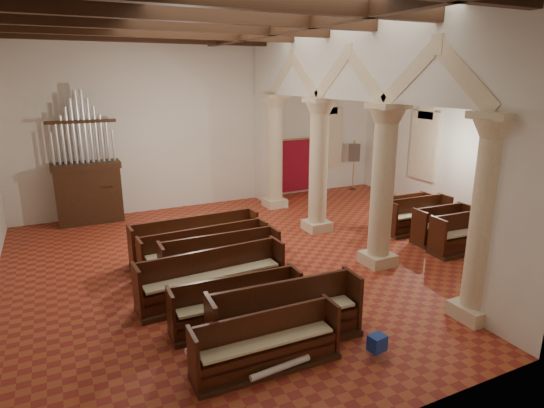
{
  "coord_description": "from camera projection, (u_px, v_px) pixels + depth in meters",
  "views": [
    {
      "loc": [
        -5.38,
        -10.08,
        4.66
      ],
      "look_at": [
        -0.25,
        0.5,
        1.36
      ],
      "focal_mm": 30.0,
      "sensor_mm": 36.0,
      "label": 1
    }
  ],
  "objects": [
    {
      "name": "wall_right",
      "position": [
        485.0,
        131.0,
        14.38
      ],
      "size": [
        0.02,
        12.0,
        6.0
      ],
      "primitive_type": "cube",
      "color": "white",
      "rests_on": "floor"
    },
    {
      "name": "ceiling_beams",
      "position": [
        291.0,
        25.0,
        10.68
      ],
      "size": [
        13.8,
        11.8,
        0.3
      ],
      "primitive_type": null,
      "color": "#361E11",
      "rests_on": "wall_back"
    },
    {
      "name": "aisle_pew_2",
      "position": [
        418.0,
        221.0,
        14.06
      ],
      "size": [
        2.2,
        0.79,
        1.07
      ],
      "rotation": [
        0.0,
        0.0,
        -0.03
      ],
      "color": "#361E11",
      "rests_on": "floor"
    },
    {
      "name": "hymnal_box_b",
      "position": [
        331.0,
        296.0,
        9.43
      ],
      "size": [
        0.34,
        0.28,
        0.33
      ],
      "primitive_type": "cube",
      "rotation": [
        0.0,
        0.0,
        0.04
      ],
      "color": "navy",
      "rests_on": "floor"
    },
    {
      "name": "aisle_pew_3",
      "position": [
        406.0,
        215.0,
        14.73
      ],
      "size": [
        1.75,
        0.67,
        0.98
      ],
      "rotation": [
        0.0,
        0.0,
        -0.01
      ],
      "color": "#361E11",
      "rests_on": "floor"
    },
    {
      "name": "floor",
      "position": [
        288.0,
        256.0,
        12.25
      ],
      "size": [
        14.0,
        14.0,
        0.0
      ],
      "primitive_type": "plane",
      "color": "#983F21",
      "rests_on": "ground"
    },
    {
      "name": "wall_front",
      "position": [
        494.0,
        202.0,
        6.24
      ],
      "size": [
        14.0,
        0.02,
        6.0
      ],
      "primitive_type": "cube",
      "color": "white",
      "rests_on": "floor"
    },
    {
      "name": "arcade",
      "position": [
        350.0,
        120.0,
        12.04
      ],
      "size": [
        0.9,
        11.9,
        6.0
      ],
      "color": "beige",
      "rests_on": "floor"
    },
    {
      "name": "nave_pew_3",
      "position": [
        213.0,
        284.0,
        9.76
      ],
      "size": [
        3.26,
        0.9,
        1.1
      ],
      "rotation": [
        0.0,
        0.0,
        0.05
      ],
      "color": "#361E11",
      "rests_on": "floor"
    },
    {
      "name": "hymnal_box_a",
      "position": [
        377.0,
        343.0,
        7.81
      ],
      "size": [
        0.32,
        0.27,
        0.29
      ],
      "primitive_type": "cube",
      "rotation": [
        0.0,
        0.0,
        0.14
      ],
      "color": "navy",
      "rests_on": "floor"
    },
    {
      "name": "hymnal_box_c",
      "position": [
        257.0,
        256.0,
        11.61
      ],
      "size": [
        0.32,
        0.28,
        0.28
      ],
      "primitive_type": "cube",
      "rotation": [
        0.0,
        0.0,
        0.2
      ],
      "color": "navy",
      "rests_on": "floor"
    },
    {
      "name": "dossal_curtain",
      "position": [
        297.0,
        165.0,
        18.53
      ],
      "size": [
        1.8,
        0.07,
        2.17
      ],
      "color": "maroon",
      "rests_on": "floor"
    },
    {
      "name": "window_right_a",
      "position": [
        524.0,
        164.0,
        13.29
      ],
      "size": [
        0.03,
        1.0,
        2.2
      ],
      "primitive_type": "cube",
      "color": "#36795C",
      "rests_on": "wall_right"
    },
    {
      "name": "nave_pew_5",
      "position": [
        206.0,
        256.0,
        11.35
      ],
      "size": [
        3.28,
        0.84,
        1.04
      ],
      "rotation": [
        0.0,
        0.0,
        0.05
      ],
      "color": "#361E11",
      "rests_on": "floor"
    },
    {
      "name": "processional_banner",
      "position": [
        353.0,
        172.0,
        19.24
      ],
      "size": [
        0.45,
        0.58,
        2.12
      ],
      "rotation": [
        0.0,
        0.0,
        -0.41
      ],
      "color": "#361E11",
      "rests_on": "floor"
    },
    {
      "name": "aisle_pew_1",
      "position": [
        442.0,
        230.0,
        13.21
      ],
      "size": [
        1.8,
        0.78,
        1.05
      ],
      "rotation": [
        0.0,
        0.0,
        -0.04
      ],
      "color": "#361E11",
      "rests_on": "floor"
    },
    {
      "name": "pipe_organ",
      "position": [
        88.0,
        182.0,
        14.76
      ],
      "size": [
        2.1,
        0.85,
        4.4
      ],
      "color": "#361E11",
      "rests_on": "floor"
    },
    {
      "name": "aisle_pew_0",
      "position": [
        461.0,
        240.0,
        12.4
      ],
      "size": [
        1.82,
        0.81,
        1.08
      ],
      "rotation": [
        0.0,
        0.0,
        -0.05
      ],
      "color": "#361E11",
      "rests_on": "floor"
    },
    {
      "name": "wall_back",
      "position": [
        213.0,
        124.0,
        16.64
      ],
      "size": [
        14.0,
        0.02,
        6.0
      ],
      "primitive_type": "cube",
      "color": "white",
      "rests_on": "floor"
    },
    {
      "name": "nave_pew_4",
      "position": [
        221.0,
        266.0,
        10.66
      ],
      "size": [
        2.83,
        0.77,
        1.12
      ],
      "rotation": [
        0.0,
        0.0,
        -0.01
      ],
      "color": "#361E11",
      "rests_on": "floor"
    },
    {
      "name": "nave_pew_1",
      "position": [
        286.0,
        324.0,
        8.16
      ],
      "size": [
        2.86,
        0.9,
        1.13
      ],
      "rotation": [
        0.0,
        0.0,
        -0.05
      ],
      "color": "#361E11",
      "rests_on": "floor"
    },
    {
      "name": "window_right_b",
      "position": [
        424.0,
        146.0,
        16.75
      ],
      "size": [
        0.03,
        1.0,
        2.2
      ],
      "primitive_type": "cube",
      "color": "#36795C",
      "rests_on": "wall_right"
    },
    {
      "name": "lectern",
      "position": [
        107.0,
        205.0,
        15.05
      ],
      "size": [
        0.61,
        0.63,
        1.31
      ],
      "rotation": [
        0.0,
        0.0,
        -0.24
      ],
      "color": "#381D12",
      "rests_on": "floor"
    },
    {
      "name": "tube_heater_a",
      "position": [
        281.0,
        368.0,
        7.29
      ],
      "size": [
        1.1,
        0.2,
        0.11
      ],
      "primitive_type": "cylinder",
      "rotation": [
        0.0,
        1.57,
        0.08
      ],
      "color": "white",
      "rests_on": "floor"
    },
    {
      "name": "tube_heater_b",
      "position": [
        208.0,
        339.0,
        8.07
      ],
      "size": [
        0.97,
        0.48,
        0.1
      ],
      "primitive_type": "cylinder",
      "rotation": [
        0.0,
        1.57,
        0.39
      ],
      "color": "silver",
      "rests_on": "floor"
    },
    {
      "name": "nave_pew_6",
      "position": [
        196.0,
        245.0,
        12.02
      ],
      "size": [
        3.42,
        0.86,
        1.11
      ],
      "rotation": [
        0.0,
        0.0,
        0.04
      ],
      "color": "#361E11",
      "rests_on": "floor"
    },
    {
      "name": "nave_pew_0",
      "position": [
        267.0,
        351.0,
        7.46
      ],
      "size": [
        2.52,
        0.68,
        0.95
      ],
      "rotation": [
        0.0,
        0.0,
        -0.02
      ],
      "color": "#361E11",
      "rests_on": "floor"
    },
    {
      "name": "window_back",
      "position": [
        328.0,
        138.0,
        18.94
      ],
      "size": [
        1.0,
        0.03,
        2.2
      ],
      "primitive_type": "cube",
      "color": "#36795C",
      "rests_on": "wall_back"
    },
    {
      "name": "ceiling",
      "position": [
        291.0,
        17.0,
        10.63
      ],
      "size": [
        14.0,
        14.0,
        0.0
      ],
      "primitive_type": "plane",
      "rotation": [
        3.14,
        0.0,
        0.0
      ],
      "color": "black",
      "rests_on": "wall_back"
    },
    {
      "name": "nave_pew_2",
      "position": [
        237.0,
        310.0,
        8.74
      ],
      "size": [
        2.59,
        0.73,
        0.98
      ],
      "rotation": [
        0.0,
        0.0,
        -0.03
      ],
      "color": "#361E11",
      "rests_on": "floor"
    }
  ]
}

